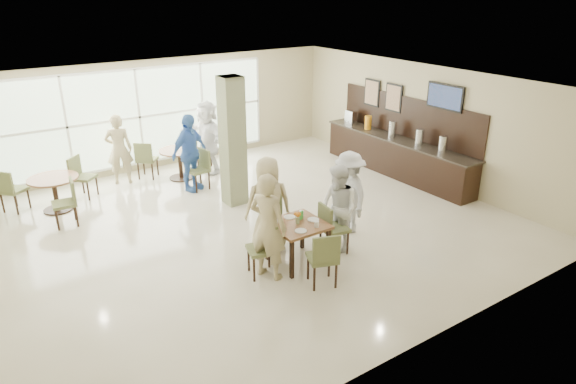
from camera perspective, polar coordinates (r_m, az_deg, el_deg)
ground at (r=10.42m, az=-4.64°, el=-3.77°), size 10.00×10.00×0.00m
room_shell at (r=9.79m, az=-4.94°, el=5.22°), size 10.00×10.00×10.00m
window_bank at (r=13.65m, az=-16.17°, el=7.99°), size 7.00×0.04×7.00m
column at (r=11.07m, az=-6.17°, el=5.55°), size 0.45×0.45×2.80m
main_table at (r=8.81m, az=1.06°, el=-4.10°), size 0.90×0.90×0.75m
round_table_left at (r=11.95m, az=-24.57°, el=0.61°), size 1.03×1.03×0.75m
round_table_right at (r=13.00m, az=-11.92°, el=3.80°), size 1.00×1.00×0.75m
chairs_main_table at (r=8.85m, az=1.21°, el=-5.23°), size 2.02×2.00×0.95m
chairs_table_left at (r=11.99m, az=-24.54°, el=0.23°), size 2.07×1.94×0.95m
chairs_table_right at (r=13.03m, az=-11.64°, el=3.51°), size 2.06×2.02×0.95m
tabletop_clutter at (r=8.76m, az=1.23°, el=-3.06°), size 0.78×0.75×0.21m
buffet_counter at (r=13.31m, az=11.99°, el=4.24°), size 0.64×4.70×1.95m
wall_tv at (r=12.39m, az=17.06°, el=10.08°), size 0.06×1.00×0.58m
framed_art_a at (r=13.49m, az=11.67°, el=10.21°), size 0.05×0.55×0.70m
framed_art_b at (r=14.05m, az=9.32°, el=10.84°), size 0.05×0.55×0.70m
teen_left at (r=8.29m, az=-2.22°, el=-3.86°), size 0.67×0.79×1.82m
teen_far at (r=9.23m, az=-2.22°, el=-1.33°), size 0.96×0.73×1.74m
teen_right at (r=9.23m, az=5.60°, el=-1.86°), size 0.65×0.82×1.60m
teen_standing at (r=9.93m, az=6.79°, el=-0.06°), size 0.83×1.17×1.63m
adult_a at (r=12.09m, az=-10.88°, el=4.28°), size 1.22×0.98×1.82m
adult_b at (r=13.23m, az=-8.97°, el=6.05°), size 1.05×1.83×1.86m
adult_standing at (r=12.96m, az=-18.27°, el=4.52°), size 0.73×0.59×1.72m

